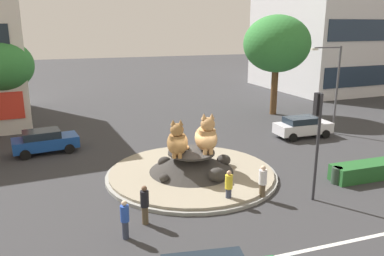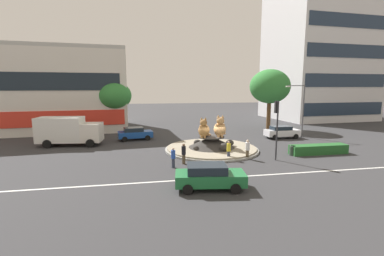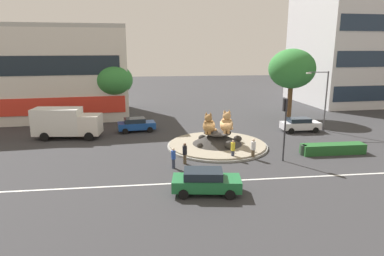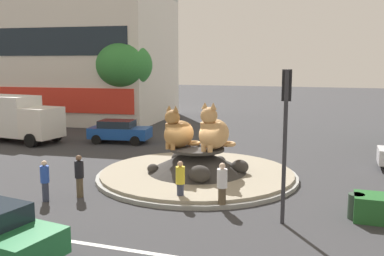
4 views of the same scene
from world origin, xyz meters
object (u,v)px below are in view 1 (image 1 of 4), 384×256
object	(u,v)px
pedestrian_yellow_shirt	(229,186)
litter_bin	(337,175)
cat_statue_calico	(206,137)
broadleaf_tree_behind_island	(2,66)
pedestrian_blue_shirt	(125,219)
sedan_on_far_lane	(45,141)
pedestrian_white_shirt	(263,182)
traffic_light_mast	(317,127)
streetlight_arm	(334,83)
pedestrian_black_shirt	(145,204)
hatchback_near_shophouse	(303,126)
second_tree_near_tower	(277,44)
cat_statue_tabby	(177,141)

from	to	relation	value
pedestrian_yellow_shirt	litter_bin	distance (m)	6.51
cat_statue_calico	broadleaf_tree_behind_island	world-z (taller)	broadleaf_tree_behind_island
pedestrian_blue_shirt	sedan_on_far_lane	distance (m)	12.80
cat_statue_calico	sedan_on_far_lane	xyz separation A→B (m)	(-8.74, 7.12, -1.46)
pedestrian_yellow_shirt	pedestrian_white_shirt	size ratio (longest dim) A/B	0.95
cat_statue_calico	traffic_light_mast	bearing A→B (deg)	51.15
broadleaf_tree_behind_island	streetlight_arm	world-z (taller)	broadleaf_tree_behind_island
sedan_on_far_lane	litter_bin	bearing A→B (deg)	-43.20
pedestrian_yellow_shirt	pedestrian_blue_shirt	bearing A→B (deg)	-102.49
pedestrian_yellow_shirt	pedestrian_black_shirt	world-z (taller)	pedestrian_black_shirt
streetlight_arm	hatchback_near_shophouse	world-z (taller)	streetlight_arm
streetlight_arm	litter_bin	distance (m)	10.77
second_tree_near_tower	pedestrian_blue_shirt	xyz separation A→B (m)	(-16.84, -17.52, -5.63)
cat_statue_calico	pedestrian_blue_shirt	size ratio (longest dim) A/B	1.36
cat_statue_calico	pedestrian_yellow_shirt	world-z (taller)	cat_statue_calico
pedestrian_blue_shirt	cat_statue_tabby	bearing A→B (deg)	93.23
second_tree_near_tower	pedestrian_blue_shirt	bearing A→B (deg)	-133.87
pedestrian_black_shirt	hatchback_near_shophouse	bearing A→B (deg)	153.22
pedestrian_yellow_shirt	hatchback_near_shophouse	bearing A→B (deg)	101.77
streetlight_arm	traffic_light_mast	bearing A→B (deg)	52.60
pedestrian_blue_shirt	hatchback_near_shophouse	world-z (taller)	pedestrian_blue_shirt
pedestrian_black_shirt	hatchback_near_shophouse	xyz separation A→B (m)	(14.02, 9.14, -0.10)
traffic_light_mast	second_tree_near_tower	distance (m)	18.67
traffic_light_mast	pedestrian_black_shirt	world-z (taller)	traffic_light_mast
traffic_light_mast	litter_bin	bearing A→B (deg)	-69.14
hatchback_near_shophouse	pedestrian_black_shirt	bearing A→B (deg)	-146.96
second_tree_near_tower	litter_bin	size ratio (longest dim) A/B	10.13
pedestrian_white_shirt	traffic_light_mast	bearing A→B (deg)	-117.46
traffic_light_mast	pedestrian_blue_shirt	distance (m)	9.66
hatchback_near_shophouse	litter_bin	distance (m)	8.83
sedan_on_far_lane	cat_statue_tabby	bearing A→B (deg)	-54.07
litter_bin	pedestrian_black_shirt	bearing A→B (deg)	-174.69
cat_statue_tabby	cat_statue_calico	xyz separation A→B (m)	(1.71, 0.12, 0.07)
pedestrian_yellow_shirt	second_tree_near_tower	bearing A→B (deg)	114.76
pedestrian_blue_shirt	litter_bin	distance (m)	11.80
cat_statue_calico	second_tree_near_tower	world-z (taller)	second_tree_near_tower
second_tree_near_tower	traffic_light_mast	bearing A→B (deg)	-114.38
traffic_light_mast	pedestrian_black_shirt	size ratio (longest dim) A/B	2.99
streetlight_arm	pedestrian_yellow_shirt	xyz separation A→B (m)	(-12.41, -8.63, -3.09)
broadleaf_tree_behind_island	cat_statue_calico	bearing A→B (deg)	-49.33
cat_statue_tabby	pedestrian_black_shirt	distance (m)	5.17
pedestrian_white_shirt	cat_statue_tabby	bearing A→B (deg)	29.33
traffic_light_mast	sedan_on_far_lane	distance (m)	17.35
pedestrian_yellow_shirt	pedestrian_blue_shirt	size ratio (longest dim) A/B	1.02
pedestrian_blue_shirt	traffic_light_mast	bearing A→B (deg)	43.56
second_tree_near_tower	streetlight_arm	world-z (taller)	second_tree_near_tower
sedan_on_far_lane	pedestrian_yellow_shirt	bearing A→B (deg)	-60.17
cat_statue_tabby	pedestrian_blue_shirt	distance (m)	6.46
cat_statue_tabby	cat_statue_calico	world-z (taller)	cat_statue_calico
litter_bin	cat_statue_tabby	bearing A→B (deg)	157.89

